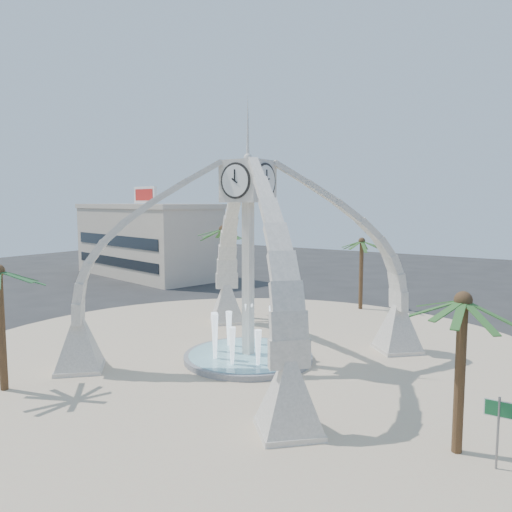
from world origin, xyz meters
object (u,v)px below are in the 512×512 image
Objects in this scene: palm_west at (223,231)px; fountain at (248,356)px; clock_tower at (248,257)px; palm_east at (463,303)px; palm_north at (362,242)px; street_sign at (499,418)px.

fountain is at bearing -44.81° from palm_west.
clock_tower reaches higher than fountain.
palm_east is (13.40, -4.88, 5.72)m from fountain.
palm_north is (8.61, 9.45, -1.18)m from palm_west.
palm_north is 2.53× the size of street_sign.
street_sign is at bearing -57.50° from palm_north.
street_sign is at bearing -19.86° from clock_tower.
clock_tower reaches higher than street_sign.
palm_east is at bearing -59.64° from palm_north.
clock_tower is at bearing -90.00° from fountain.
palm_west is at bearing 135.19° from clock_tower.
palm_west is 27.85m from street_sign.
clock_tower is 6.43× the size of street_sign.
palm_west reaches higher than street_sign.
fountain reaches higher than street_sign.
clock_tower is 6.20m from fountain.
palm_west is (-8.61, 8.55, 0.90)m from clock_tower.
palm_east is at bearing -20.01° from fountain.
palm_north reaches higher than palm_east.
palm_north is (-0.00, 18.00, 5.91)m from fountain.
palm_east is 26.52m from palm_north.
fountain is at bearing -89.99° from palm_north.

